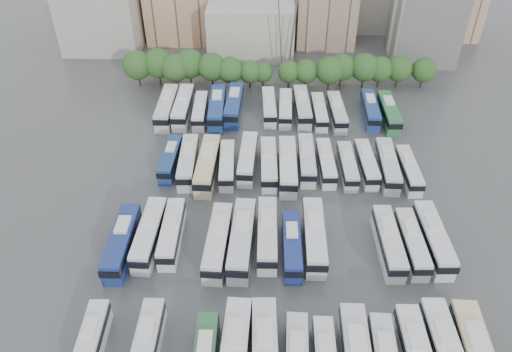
{
  "coord_description": "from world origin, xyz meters",
  "views": [
    {
      "loc": [
        -1.85,
        -54.63,
        51.15
      ],
      "look_at": [
        -3.47,
        6.9,
        3.0
      ],
      "focal_mm": 35.0,
      "sensor_mm": 36.0,
      "label": 1
    }
  ],
  "objects_px": {
    "bus_r2_s1": "(170,159)",
    "bus_r3_s12": "(370,109)",
    "bus_r1_s0": "(122,242)",
    "bus_r3_s3": "(217,107)",
    "bus_r3_s13": "(389,112)",
    "bus_r2_s6": "(269,164)",
    "bus_r3_s4": "(234,104)",
    "bus_r1_s11": "(389,242)",
    "bus_r3_s2": "(200,110)",
    "bus_r1_s4": "(218,242)",
    "bus_r1_s6": "(267,234)",
    "bus_r0_s2": "(146,348)",
    "bus_r2_s7": "(288,166)",
    "bus_r1_s1": "(149,234)",
    "bus_r2_s8": "(307,159)",
    "bus_r3_s9": "(319,112)",
    "bus_r1_s2": "(172,233)",
    "bus_r1_s5": "(242,239)",
    "bus_r2_s5": "(248,158)",
    "bus_r2_s9": "(326,163)",
    "bus_r3_s10": "(337,112)",
    "bus_r3_s7": "(285,108)",
    "bus_r2_s12": "(388,165)",
    "apartment_tower": "(429,3)",
    "bus_r3_s8": "(302,106)",
    "bus_r3_s6": "(269,106)",
    "bus_r2_s10": "(347,166)",
    "bus_r1_s12": "(412,243)",
    "bus_r1_s8": "(314,236)",
    "bus_r2_s2": "(188,161)",
    "bus_r2_s3": "(208,165)",
    "bus_r3_s0": "(167,107)",
    "bus_r0_s0": "(90,346)",
    "bus_r3_s1": "(183,106)",
    "bus_r2_s4": "(227,165)"
  },
  "relations": [
    {
      "from": "bus_r1_s4",
      "to": "bus_r1_s6",
      "type": "distance_m",
      "value": 6.96
    },
    {
      "from": "bus_r1_s11",
      "to": "bus_r3_s8",
      "type": "xyz_separation_m",
      "value": [
        -10.17,
        36.45,
        0.04
      ]
    },
    {
      "from": "bus_r2_s7",
      "to": "bus_r1_s1",
      "type": "bearing_deg",
      "value": -140.49
    },
    {
      "from": "bus_r1_s11",
      "to": "bus_r2_s9",
      "type": "bearing_deg",
      "value": 109.76
    },
    {
      "from": "bus_r2_s1",
      "to": "bus_r2_s3",
      "type": "relative_size",
      "value": 0.81
    },
    {
      "from": "bus_r1_s8",
      "to": "bus_r3_s12",
      "type": "xyz_separation_m",
      "value": [
        13.19,
        35.14,
        -0.19
      ]
    },
    {
      "from": "bus_r2_s4",
      "to": "bus_r2_s7",
      "type": "relative_size",
      "value": 0.85
    },
    {
      "from": "bus_r1_s0",
      "to": "bus_r2_s9",
      "type": "relative_size",
      "value": 1.15
    },
    {
      "from": "bus_r3_s2",
      "to": "bus_r3_s7",
      "type": "bearing_deg",
      "value": 2.69
    },
    {
      "from": "bus_r2_s6",
      "to": "bus_r3_s4",
      "type": "height_order",
      "value": "bus_r3_s4"
    },
    {
      "from": "bus_r1_s0",
      "to": "bus_r2_s2",
      "type": "relative_size",
      "value": 1.02
    },
    {
      "from": "bus_r3_s13",
      "to": "bus_r3_s9",
      "type": "bearing_deg",
      "value": 178.73
    },
    {
      "from": "bus_r1_s2",
      "to": "bus_r1_s1",
      "type": "bearing_deg",
      "value": -171.93
    },
    {
      "from": "bus_r2_s1",
      "to": "bus_r3_s12",
      "type": "relative_size",
      "value": 0.93
    },
    {
      "from": "bus_r1_s1",
      "to": "bus_r2_s5",
      "type": "height_order",
      "value": "bus_r1_s1"
    },
    {
      "from": "bus_r3_s2",
      "to": "bus_r2_s8",
      "type": "bearing_deg",
      "value": -40.29
    },
    {
      "from": "bus_r2_s6",
      "to": "bus_r2_s12",
      "type": "bearing_deg",
      "value": -1.16
    },
    {
      "from": "bus_r1_s2",
      "to": "bus_r2_s6",
      "type": "distance_m",
      "value": 21.29
    },
    {
      "from": "apartment_tower",
      "to": "bus_r1_s5",
      "type": "height_order",
      "value": "apartment_tower"
    },
    {
      "from": "bus_r1_s2",
      "to": "bus_r2_s2",
      "type": "distance_m",
      "value": 16.72
    },
    {
      "from": "bus_r1_s0",
      "to": "bus_r2_s1",
      "type": "relative_size",
      "value": 1.16
    },
    {
      "from": "bus_r2_s1",
      "to": "bus_r3_s9",
      "type": "bearing_deg",
      "value": 33.64
    },
    {
      "from": "bus_r2_s12",
      "to": "bus_r3_s13",
      "type": "bearing_deg",
      "value": 80.62
    },
    {
      "from": "bus_r1_s12",
      "to": "bus_r3_s6",
      "type": "height_order",
      "value": "bus_r1_s12"
    },
    {
      "from": "bus_r3_s3",
      "to": "bus_r3_s8",
      "type": "distance_m",
      "value": 16.59
    },
    {
      "from": "bus_r3_s3",
      "to": "bus_r3_s13",
      "type": "relative_size",
      "value": 1.1
    },
    {
      "from": "bus_r3_s2",
      "to": "bus_r2_s10",
      "type": "bearing_deg",
      "value": -34.59
    },
    {
      "from": "bus_r0_s0",
      "to": "bus_r1_s8",
      "type": "height_order",
      "value": "bus_r1_s8"
    },
    {
      "from": "bus_r2_s12",
      "to": "bus_r3_s0",
      "type": "height_order",
      "value": "bus_r3_s0"
    },
    {
      "from": "bus_r1_s6",
      "to": "bus_r3_s10",
      "type": "xyz_separation_m",
      "value": [
        13.12,
        33.77,
        -0.15
      ]
    },
    {
      "from": "bus_r2_s7",
      "to": "bus_r2_s9",
      "type": "height_order",
      "value": "bus_r2_s7"
    },
    {
      "from": "bus_r1_s1",
      "to": "bus_r3_s6",
      "type": "bearing_deg",
      "value": 67.24
    },
    {
      "from": "bus_r1_s11",
      "to": "bus_r3_s3",
      "type": "distance_m",
      "value": 44.36
    },
    {
      "from": "bus_r0_s2",
      "to": "bus_r1_s4",
      "type": "relative_size",
      "value": 0.91
    },
    {
      "from": "bus_r3_s10",
      "to": "bus_r3_s13",
      "type": "xyz_separation_m",
      "value": [
        9.96,
        0.0,
        0.07
      ]
    },
    {
      "from": "bus_r2_s10",
      "to": "bus_r3_s3",
      "type": "distance_m",
      "value": 29.18
    },
    {
      "from": "bus_r1_s2",
      "to": "bus_r3_s13",
      "type": "height_order",
      "value": "bus_r3_s13"
    },
    {
      "from": "bus_r0_s2",
      "to": "bus_r3_s2",
      "type": "relative_size",
      "value": 1.07
    },
    {
      "from": "bus_r2_s3",
      "to": "bus_r3_s13",
      "type": "height_order",
      "value": "bus_r2_s3"
    },
    {
      "from": "bus_r1_s6",
      "to": "bus_r3_s13",
      "type": "xyz_separation_m",
      "value": [
        23.08,
        33.77,
        -0.07
      ]
    },
    {
      "from": "bus_r2_s2",
      "to": "bus_r3_s6",
      "type": "xyz_separation_m",
      "value": [
        13.36,
        18.72,
        -0.14
      ]
    },
    {
      "from": "bus_r3_s1",
      "to": "bus_r2_s2",
      "type": "bearing_deg",
      "value": -78.91
    },
    {
      "from": "bus_r2_s3",
      "to": "bus_r2_s6",
      "type": "distance_m",
      "value": 10.1
    },
    {
      "from": "bus_r1_s6",
      "to": "bus_r3_s9",
      "type": "xyz_separation_m",
      "value": [
        9.74,
        33.9,
        -0.26
      ]
    },
    {
      "from": "apartment_tower",
      "to": "bus_r2_s4",
      "type": "relative_size",
      "value": 2.34
    },
    {
      "from": "bus_r1_s5",
      "to": "bus_r2_s5",
      "type": "distance_m",
      "value": 19.27
    },
    {
      "from": "bus_r3_s12",
      "to": "bus_r1_s1",
      "type": "bearing_deg",
      "value": -134.45
    },
    {
      "from": "bus_r1_s0",
      "to": "bus_r3_s12",
      "type": "bearing_deg",
      "value": 43.11
    },
    {
      "from": "bus_r1_s11",
      "to": "bus_r3_s2",
      "type": "distance_m",
      "value": 45.92
    },
    {
      "from": "bus_r2_s12",
      "to": "bus_r3_s7",
      "type": "distance_m",
      "value": 24.7
    }
  ]
}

